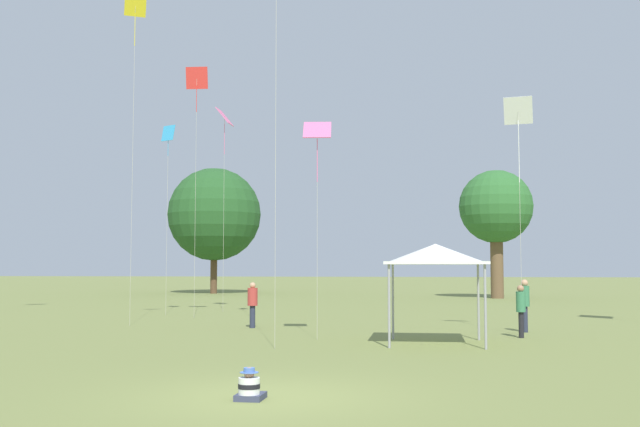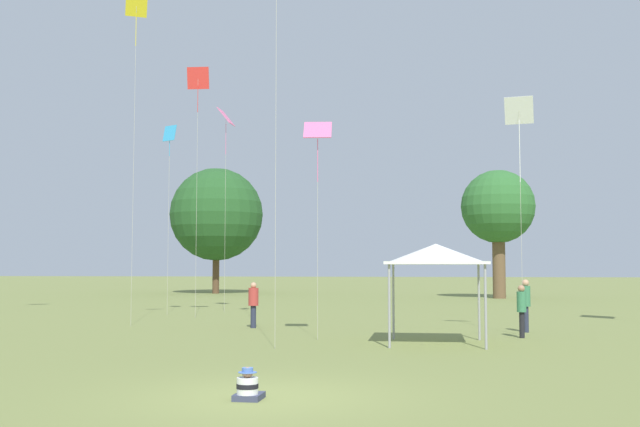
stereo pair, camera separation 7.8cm
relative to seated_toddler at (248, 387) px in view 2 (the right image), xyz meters
The scene contains 14 objects.
ground_plane 0.45m from the seated_toddler, 57.23° to the left, with size 300.00×300.00×0.00m, color olive.
seated_toddler is the anchor object (origin of this frame).
person_standing_0 15.12m from the seated_toddler, 66.06° to the left, with size 0.39×0.39×1.77m.
person_standing_1 13.11m from the seated_toddler, 63.91° to the left, with size 0.41×0.41×1.63m.
person_standing_3 14.61m from the seated_toddler, 103.29° to the left, with size 0.48×0.48×1.63m.
canopy_tent 10.34m from the seated_toddler, 71.85° to the left, with size 2.87×2.87×2.86m.
kite_0 25.88m from the seated_toddler, 106.75° to the left, with size 0.69×1.04×9.99m.
kite_1 15.47m from the seated_toddler, 64.92° to the left, with size 0.96×0.53×7.71m.
kite_2 22.42m from the seated_toddler, 110.45° to the left, with size 0.97×0.26×10.91m.
kite_3 11.89m from the seated_toddler, 92.28° to the left, with size 0.92×0.72×6.70m.
kite_4 20.09m from the seated_toddler, 119.23° to the left, with size 0.87×0.67×12.56m.
kite_5 23.74m from the seated_toddler, 113.44° to the left, with size 0.74×0.49×8.72m.
distant_tree_0 50.03m from the seated_toddler, 107.09° to the left, with size 7.65×7.65×10.34m.
distant_tree_1 42.28m from the seated_toddler, 79.52° to the left, with size 5.12×5.12×8.96m.
Camera 2 is at (2.82, -12.54, 2.20)m, focal length 42.00 mm.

